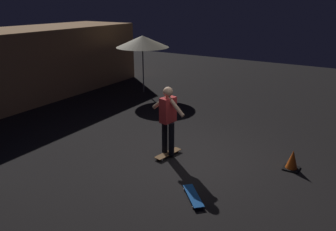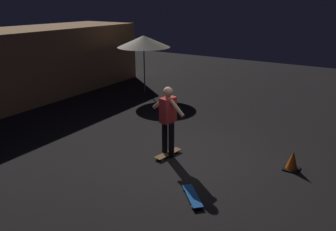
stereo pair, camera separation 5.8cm
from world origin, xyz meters
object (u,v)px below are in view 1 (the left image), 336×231
object	(u,v)px
skater	(168,116)
traffic_cone	(292,160)
patio_umbrella	(142,41)
skateboard_ridden	(168,154)
skateboard_spare	(193,196)

from	to	relation	value
skater	traffic_cone	xyz separation A→B (m)	(0.91, -2.72, -0.83)
patio_umbrella	traffic_cone	distance (m)	7.71
patio_umbrella	skateboard_ridden	bearing A→B (deg)	-138.45
patio_umbrella	skateboard_ridden	world-z (taller)	patio_umbrella
skater	skateboard_spare	bearing A→B (deg)	-133.30
patio_umbrella	skateboard_ridden	xyz separation A→B (m)	(-4.40, -3.90, -2.02)
skateboard_ridden	traffic_cone	world-z (taller)	traffic_cone
skateboard_ridden	traffic_cone	distance (m)	2.87
patio_umbrella	skater	xyz separation A→B (m)	(-4.40, -3.90, -1.04)
patio_umbrella	traffic_cone	xyz separation A→B (m)	(-3.49, -6.62, -1.86)
skateboard_spare	traffic_cone	distance (m)	2.58
skateboard_ridden	patio_umbrella	bearing A→B (deg)	41.55
skateboard_ridden	skater	distance (m)	0.98
patio_umbrella	skateboard_spare	bearing A→B (deg)	-137.22
patio_umbrella	skater	size ratio (longest dim) A/B	1.38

